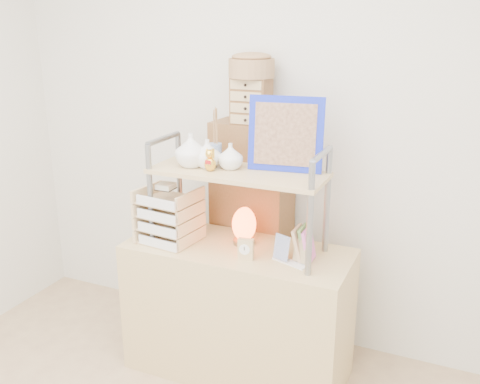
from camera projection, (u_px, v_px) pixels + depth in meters
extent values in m
cube|color=silver|center=(273.00, 128.00, 3.09)|extent=(3.40, 0.02, 2.60)
cube|color=tan|center=(238.00, 310.00, 2.94)|extent=(1.20, 0.50, 0.75)
cube|color=brown|center=(252.00, 234.00, 3.19)|extent=(0.46, 0.27, 1.35)
cylinder|color=gray|center=(150.00, 196.00, 2.77)|extent=(0.03, 0.03, 0.55)
cylinder|color=gray|center=(179.00, 181.00, 3.03)|extent=(0.03, 0.03, 0.55)
cylinder|color=gray|center=(163.00, 139.00, 2.82)|extent=(0.03, 0.30, 0.03)
cylinder|color=gray|center=(310.00, 220.00, 2.44)|extent=(0.03, 0.03, 0.55)
cylinder|color=gray|center=(327.00, 201.00, 2.70)|extent=(0.03, 0.03, 0.55)
cylinder|color=gray|center=(322.00, 154.00, 2.49)|extent=(0.03, 0.30, 0.03)
cube|color=tan|center=(238.00, 173.00, 2.69)|extent=(0.90, 0.34, 0.02)
imported|color=white|center=(191.00, 150.00, 2.75)|extent=(0.17, 0.17, 0.17)
imported|color=white|center=(207.00, 154.00, 2.73)|extent=(0.14, 0.14, 0.15)
imported|color=white|center=(230.00, 156.00, 2.71)|extent=(0.13, 0.13, 0.13)
cylinder|color=#2759AB|center=(215.00, 153.00, 2.85)|extent=(0.07, 0.07, 0.10)
cube|color=#1323B9|center=(286.00, 134.00, 2.64)|extent=(0.38, 0.11, 0.37)
cube|color=brown|center=(285.00, 135.00, 2.63)|extent=(0.31, 0.08, 0.31)
cube|color=#E262BA|center=(309.00, 245.00, 2.65)|extent=(0.05, 0.12, 0.17)
cube|color=#6D9F4F|center=(306.00, 243.00, 2.67)|extent=(0.05, 0.12, 0.17)
cube|color=tan|center=(300.00, 243.00, 2.66)|extent=(0.06, 0.13, 0.17)
cube|color=tan|center=(170.00, 239.00, 2.91)|extent=(0.30, 0.28, 0.01)
cube|color=white|center=(158.00, 243.00, 2.80)|extent=(0.25, 0.04, 0.05)
cube|color=tan|center=(170.00, 227.00, 2.89)|extent=(0.30, 0.28, 0.01)
cube|color=white|center=(157.00, 230.00, 2.77)|extent=(0.25, 0.04, 0.05)
cube|color=tan|center=(169.00, 214.00, 2.87)|extent=(0.30, 0.28, 0.01)
cube|color=white|center=(156.00, 217.00, 2.75)|extent=(0.25, 0.04, 0.05)
cube|color=tan|center=(168.00, 200.00, 2.84)|extent=(0.30, 0.28, 0.01)
cube|color=white|center=(156.00, 203.00, 2.73)|extent=(0.25, 0.04, 0.05)
cube|color=beige|center=(166.00, 186.00, 2.80)|extent=(0.08, 0.08, 0.03)
cylinder|color=brown|center=(244.00, 241.00, 2.87)|extent=(0.12, 0.12, 0.03)
ellipsoid|color=#FF4F1E|center=(244.00, 224.00, 2.84)|extent=(0.14, 0.13, 0.18)
cube|color=tan|center=(246.00, 249.00, 2.67)|extent=(0.08, 0.04, 0.11)
cylinder|color=white|center=(244.00, 250.00, 2.65)|extent=(0.06, 0.01, 0.06)
cube|color=white|center=(290.00, 262.00, 2.64)|extent=(0.20, 0.11, 0.01)
cube|color=navy|center=(282.00, 247.00, 2.64)|extent=(0.09, 0.05, 0.13)
cube|color=tan|center=(301.00, 251.00, 2.61)|extent=(0.09, 0.05, 0.12)
cube|color=brown|center=(251.00, 101.00, 2.93)|extent=(0.20, 0.15, 0.25)
cube|color=tan|center=(246.00, 120.00, 2.89)|extent=(0.18, 0.01, 0.05)
cube|color=tan|center=(246.00, 108.00, 2.87)|extent=(0.18, 0.01, 0.05)
cube|color=tan|center=(246.00, 97.00, 2.85)|extent=(0.18, 0.01, 0.05)
cube|color=tan|center=(246.00, 85.00, 2.84)|extent=(0.18, 0.01, 0.05)
cylinder|color=#9A7346|center=(252.00, 68.00, 2.88)|extent=(0.25, 0.25, 0.10)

